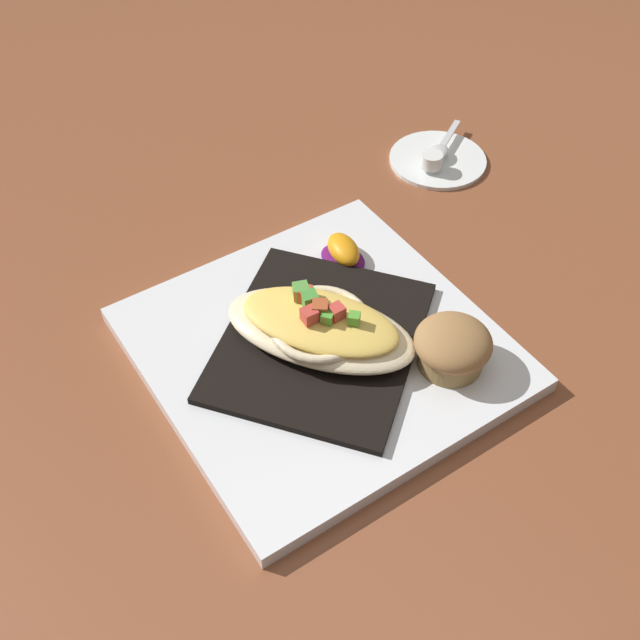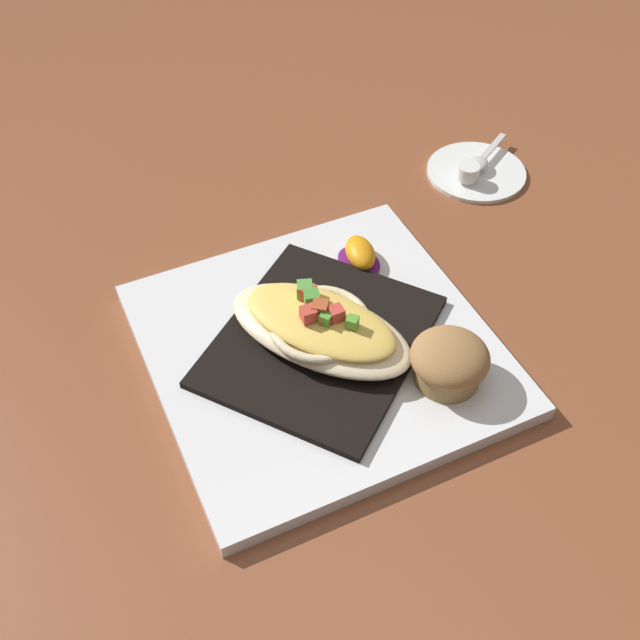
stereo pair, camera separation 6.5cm
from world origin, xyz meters
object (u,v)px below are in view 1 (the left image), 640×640
Objects in this scene: muffin at (452,346)px; orange_garnish at (343,252)px; creamer_saucer at (438,158)px; creamer_cup_0 at (432,160)px; spoon at (441,149)px; square_plate at (320,349)px; gratin_dish at (320,326)px.

muffin is 0.16m from orange_garnish.
creamer_saucer is 0.03m from creamer_cup_0.
orange_garnish reaches higher than spoon.
square_plate is 0.29m from creamer_cup_0.
spoon is at bearing -69.43° from orange_garnish.
spoon is (0.00, -0.01, 0.01)m from creamer_saucer.
square_plate is 0.11m from orange_garnish.
gratin_dish reaches higher than orange_garnish.
square_plate is at bearing 117.41° from creamer_cup_0.
gratin_dish reaches higher than square_plate.
spoon is (0.15, -0.29, -0.02)m from gratin_dish.
muffin is at bearing 138.04° from creamer_saucer.
square_plate is at bearing 40.91° from muffin.
gratin_dish is 0.30m from creamer_cup_0.
square_plate is 3.61× the size of spoon.
creamer_cup_0 reaches higher than square_plate.
creamer_cup_0 is (-0.01, 0.02, 0.01)m from creamer_saucer.
spoon is 3.36× the size of creamer_cup_0.
spoon is at bearing -62.64° from creamer_saucer.
creamer_cup_0 reaches higher than spoon.
muffin is 0.31m from creamer_saucer.
muffin is (-0.09, -0.07, 0.03)m from square_plate.
spoon is (0.15, -0.29, 0.01)m from square_plate.
square_plate is at bearing -178.73° from gratin_dish.
gratin_dish is 0.33m from spoon.
muffin is at bearing 139.78° from creamer_cup_0.
muffin is 0.59× the size of creamer_saucer.
square_plate is 12.13× the size of creamer_cup_0.
creamer_cup_0 is at bearing 117.36° from spoon.
orange_garnish reaches higher than creamer_saucer.
creamer_saucer is 4.63× the size of creamer_cup_0.
creamer_cup_0 is (0.06, -0.18, -0.01)m from orange_garnish.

